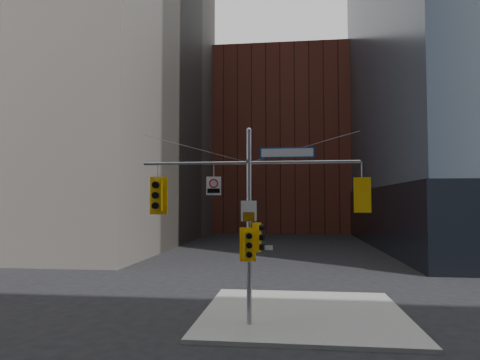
% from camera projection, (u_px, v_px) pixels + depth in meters
% --- Properties ---
extents(ground, '(160.00, 160.00, 0.00)m').
position_uv_depth(ground, '(243.00, 347.00, 13.42)').
color(ground, black).
rests_on(ground, ground).
extents(sidewalk_corner, '(8.00, 8.00, 0.15)m').
position_uv_depth(sidewalk_corner, '(304.00, 314.00, 17.16)').
color(sidewalk_corner, gray).
rests_on(sidewalk_corner, ground).
extents(brick_midrise, '(26.00, 20.00, 28.00)m').
position_uv_depth(brick_midrise, '(282.00, 146.00, 71.66)').
color(brick_midrise, brown).
rests_on(brick_midrise, ground).
extents(signal_assembly, '(8.00, 0.80, 7.30)m').
position_uv_depth(signal_assembly, '(249.00, 206.00, 15.63)').
color(signal_assembly, '#94979C').
rests_on(signal_assembly, ground).
extents(traffic_light_west_arm, '(0.68, 0.53, 1.43)m').
position_uv_depth(traffic_light_west_arm, '(157.00, 195.00, 16.08)').
color(traffic_light_west_arm, yellow).
rests_on(traffic_light_west_arm, ground).
extents(traffic_light_east_arm, '(0.59, 0.49, 1.24)m').
position_uv_depth(traffic_light_east_arm, '(362.00, 195.00, 15.17)').
color(traffic_light_east_arm, yellow).
rests_on(traffic_light_east_arm, ground).
extents(traffic_light_pole_side, '(0.46, 0.39, 1.06)m').
position_uv_depth(traffic_light_pole_side, '(258.00, 237.00, 15.53)').
color(traffic_light_pole_side, yellow).
rests_on(traffic_light_pole_side, ground).
extents(traffic_light_pole_front, '(0.58, 0.53, 1.23)m').
position_uv_depth(traffic_light_pole_front, '(248.00, 245.00, 15.29)').
color(traffic_light_pole_front, yellow).
rests_on(traffic_light_pole_front, ground).
extents(street_sign_blade, '(2.00, 0.09, 0.39)m').
position_uv_depth(street_sign_blade, '(287.00, 153.00, 15.57)').
color(street_sign_blade, '#0F458E').
rests_on(street_sign_blade, ground).
extents(regulatory_sign_arm, '(0.55, 0.09, 0.69)m').
position_uv_depth(regulatory_sign_arm, '(214.00, 185.00, 15.81)').
color(regulatory_sign_arm, silver).
rests_on(regulatory_sign_arm, ground).
extents(regulatory_sign_pole, '(0.57, 0.09, 0.75)m').
position_uv_depth(regulatory_sign_pole, '(249.00, 212.00, 15.51)').
color(regulatory_sign_pole, silver).
rests_on(regulatory_sign_pole, ground).
extents(street_blade_ew, '(0.83, 0.05, 0.17)m').
position_uv_depth(street_blade_ew, '(261.00, 248.00, 15.50)').
color(street_blade_ew, silver).
rests_on(street_blade_ew, ground).
extents(street_blade_ns, '(0.13, 0.83, 0.17)m').
position_uv_depth(street_blade_ns, '(250.00, 249.00, 16.00)').
color(street_blade_ns, '#145926').
rests_on(street_blade_ns, ground).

